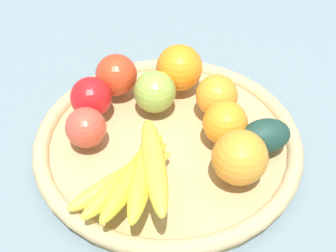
% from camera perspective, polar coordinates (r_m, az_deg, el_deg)
% --- Properties ---
extents(ground_plane, '(2.40, 2.40, 0.00)m').
position_cam_1_polar(ground_plane, '(0.84, 0.00, -2.94)').
color(ground_plane, slate).
rests_on(ground_plane, ground).
extents(basket, '(0.44, 0.44, 0.04)m').
position_cam_1_polar(basket, '(0.83, 0.00, -1.99)').
color(basket, tan).
rests_on(basket, ground_plane).
extents(apple_0, '(0.10, 0.10, 0.07)m').
position_cam_1_polar(apple_0, '(0.84, -1.52, 3.94)').
color(apple_0, '#8BAD45').
rests_on(apple_0, basket).
extents(orange_3, '(0.10, 0.10, 0.07)m').
position_cam_1_polar(orange_3, '(0.83, 5.58, 3.47)').
color(orange_3, orange).
rests_on(orange_3, basket).
extents(orange_1, '(0.09, 0.09, 0.07)m').
position_cam_1_polar(orange_1, '(0.79, 6.54, 0.36)').
color(orange_1, orange).
rests_on(orange_1, basket).
extents(banana_bunch, '(0.17, 0.18, 0.09)m').
position_cam_1_polar(banana_bunch, '(0.70, -3.72, -5.52)').
color(banana_bunch, yellow).
rests_on(banana_bunch, basket).
extents(apple_1, '(0.09, 0.09, 0.07)m').
position_cam_1_polar(apple_1, '(0.84, -8.78, 3.25)').
color(apple_1, red).
rests_on(apple_1, basket).
extents(apple_3, '(0.09, 0.09, 0.07)m').
position_cam_1_polar(apple_3, '(0.88, -5.78, 5.89)').
color(apple_3, red).
rests_on(apple_3, basket).
extents(apple_2, '(0.09, 0.09, 0.06)m').
position_cam_1_polar(apple_2, '(0.79, -9.36, -0.17)').
color(apple_2, '#C84737').
rests_on(apple_2, basket).
extents(orange_0, '(0.08, 0.08, 0.08)m').
position_cam_1_polar(orange_0, '(0.88, 1.30, 6.67)').
color(orange_0, orange).
rests_on(orange_0, basket).
extents(orange_2, '(0.11, 0.11, 0.08)m').
position_cam_1_polar(orange_2, '(0.73, 8.20, -3.58)').
color(orange_2, orange).
rests_on(orange_2, basket).
extents(avocado, '(0.08, 0.10, 0.05)m').
position_cam_1_polar(avocado, '(0.79, 11.03, -1.12)').
color(avocado, '#1A3A32').
rests_on(avocado, basket).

